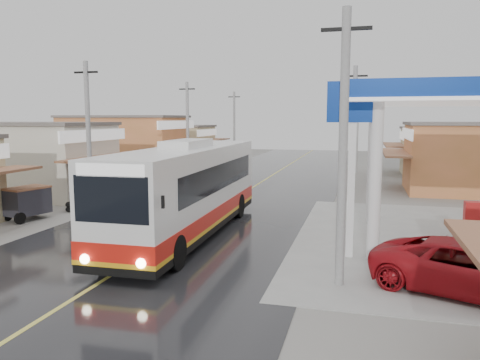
{
  "coord_description": "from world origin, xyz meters",
  "views": [
    {
      "loc": [
        7.55,
        -13.71,
        4.93
      ],
      "look_at": [
        2.27,
        6.35,
        2.2
      ],
      "focal_mm": 35.0,
      "sensor_mm": 36.0,
      "label": 1
    }
  ],
  "objects_px": {
    "coach_bus": "(189,190)",
    "second_bus": "(197,166)",
    "tyre_stack": "(75,207)",
    "tricycle_far": "(120,174)",
    "cyclist": "(144,193)",
    "jeepney": "(470,269)",
    "tricycle_near": "(27,201)"
  },
  "relations": [
    {
      "from": "coach_bus",
      "to": "second_bus",
      "type": "distance_m",
      "value": 15.06
    },
    {
      "from": "coach_bus",
      "to": "tyre_stack",
      "type": "relative_size",
      "value": 13.11
    },
    {
      "from": "coach_bus",
      "to": "tyre_stack",
      "type": "bearing_deg",
      "value": 156.07
    },
    {
      "from": "coach_bus",
      "to": "tyre_stack",
      "type": "distance_m",
      "value": 8.59
    },
    {
      "from": "tricycle_far",
      "to": "coach_bus",
      "type": "bearing_deg",
      "value": -62.53
    },
    {
      "from": "cyclist",
      "to": "tyre_stack",
      "type": "distance_m",
      "value": 3.86
    },
    {
      "from": "second_bus",
      "to": "jeepney",
      "type": "relative_size",
      "value": 1.53
    },
    {
      "from": "coach_bus",
      "to": "tricycle_far",
      "type": "distance_m",
      "value": 14.6
    },
    {
      "from": "coach_bus",
      "to": "second_bus",
      "type": "bearing_deg",
      "value": 107.69
    },
    {
      "from": "jeepney",
      "to": "second_bus",
      "type": "bearing_deg",
      "value": 59.92
    },
    {
      "from": "cyclist",
      "to": "tricycle_near",
      "type": "xyz_separation_m",
      "value": [
        -3.71,
        -5.17,
        0.27
      ]
    },
    {
      "from": "coach_bus",
      "to": "second_bus",
      "type": "relative_size",
      "value": 1.59
    },
    {
      "from": "second_bus",
      "to": "tricycle_near",
      "type": "bearing_deg",
      "value": -113.32
    },
    {
      "from": "tyre_stack",
      "to": "cyclist",
      "type": "bearing_deg",
      "value": 45.06
    },
    {
      "from": "coach_bus",
      "to": "second_bus",
      "type": "height_order",
      "value": "coach_bus"
    },
    {
      "from": "cyclist",
      "to": "second_bus",
      "type": "bearing_deg",
      "value": 77.73
    },
    {
      "from": "jeepney",
      "to": "tyre_stack",
      "type": "relative_size",
      "value": 5.42
    },
    {
      "from": "cyclist",
      "to": "tricycle_near",
      "type": "bearing_deg",
      "value": -136.27
    },
    {
      "from": "cyclist",
      "to": "tricycle_near",
      "type": "height_order",
      "value": "cyclist"
    },
    {
      "from": "cyclist",
      "to": "tyre_stack",
      "type": "xyz_separation_m",
      "value": [
        -2.71,
        -2.72,
        -0.41
      ]
    },
    {
      "from": "tyre_stack",
      "to": "jeepney",
      "type": "bearing_deg",
      "value": -23.14
    },
    {
      "from": "tricycle_near",
      "to": "tyre_stack",
      "type": "xyz_separation_m",
      "value": [
        1.0,
        2.45,
        -0.68
      ]
    },
    {
      "from": "tricycle_far",
      "to": "tyre_stack",
      "type": "distance_m",
      "value": 8.05
    },
    {
      "from": "coach_bus",
      "to": "tricycle_far",
      "type": "relative_size",
      "value": 5.33
    },
    {
      "from": "second_bus",
      "to": "coach_bus",
      "type": "bearing_deg",
      "value": -78.32
    },
    {
      "from": "second_bus",
      "to": "cyclist",
      "type": "bearing_deg",
      "value": -98.58
    },
    {
      "from": "jeepney",
      "to": "tricycle_near",
      "type": "distance_m",
      "value": 19.53
    },
    {
      "from": "second_bus",
      "to": "tyre_stack",
      "type": "bearing_deg",
      "value": -111.99
    },
    {
      "from": "jeepney",
      "to": "tricycle_far",
      "type": "distance_m",
      "value": 24.87
    },
    {
      "from": "tricycle_far",
      "to": "second_bus",
      "type": "bearing_deg",
      "value": 21.61
    },
    {
      "from": "jeepney",
      "to": "tricycle_far",
      "type": "height_order",
      "value": "tricycle_far"
    },
    {
      "from": "cyclist",
      "to": "tricycle_far",
      "type": "xyz_separation_m",
      "value": [
        -4.35,
        5.12,
        0.37
      ]
    }
  ]
}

